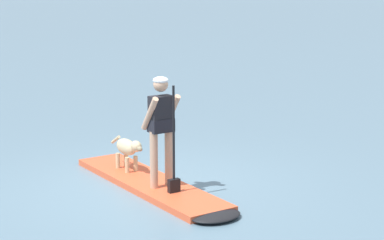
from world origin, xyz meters
name	(u,v)px	position (x,y,z in m)	size (l,w,h in m)	color
ground_plane	(150,186)	(0.00, 0.00, 0.00)	(400.00, 400.00, 0.00)	slate
paddleboard	(157,187)	(0.22, -0.06, 0.05)	(3.84, 1.71, 0.10)	#E55933
person_paddler	(162,123)	(0.37, -0.10, 1.07)	(0.66, 0.56, 1.67)	tan
dog	(128,148)	(-0.66, 0.18, 0.47)	(0.98, 0.36, 0.55)	#CCB78C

